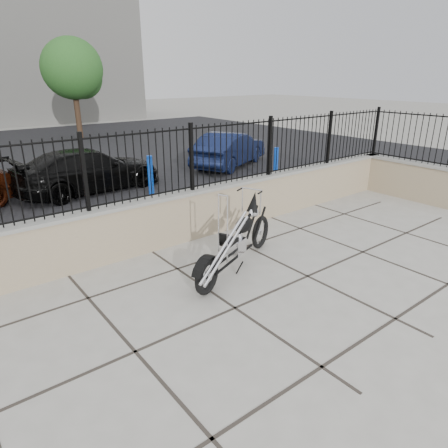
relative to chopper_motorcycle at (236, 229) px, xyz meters
The scene contains 12 objects.
ground_plane 1.38m from the chopper_motorcycle, 129.60° to the right, with size 90.00×90.00×0.00m, color #99968E.
parking_lot 11.64m from the chopper_motorcycle, 93.72° to the left, with size 30.00×30.00×0.00m, color black.
retaining_wall 1.77m from the chopper_motorcycle, 115.34° to the left, with size 14.00×0.36×0.96m, color gray.
wall_return 6.11m from the chopper_motorcycle, ahead, with size 0.36×2.50×0.96m, color gray.
iron_fence 1.96m from the chopper_motorcycle, 115.34° to the left, with size 14.00×0.08×1.20m, color black.
fence_return 6.17m from the chopper_motorcycle, ahead, with size 0.08×2.30×1.20m, color black.
chopper_motorcycle is the anchor object (origin of this frame).
car_black 6.11m from the chopper_motorcycle, 91.19° to the left, with size 1.62×3.99×1.16m, color black.
car_blue 7.93m from the chopper_motorcycle, 51.91° to the left, with size 1.25×3.58×1.18m, color #101A3D.
bollard_b 4.43m from the chopper_motorcycle, 79.44° to the left, with size 0.14×0.14×1.13m, color #0C25BC.
bollard_c 5.67m from the chopper_motorcycle, 38.55° to the left, with size 0.13×0.13×1.06m, color #0B55A5.
tree_right 16.66m from the chopper_motorcycle, 79.07° to the left, with size 2.89×2.89×4.87m.
Camera 1 is at (-3.03, -3.63, 3.01)m, focal length 32.00 mm.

